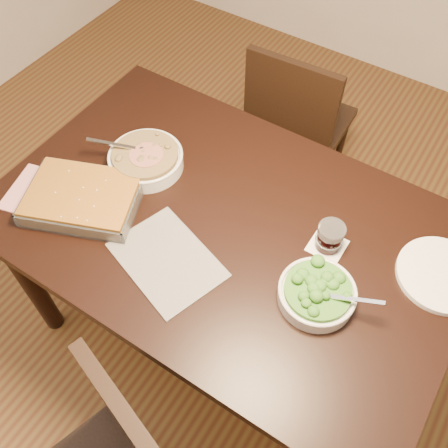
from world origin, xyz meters
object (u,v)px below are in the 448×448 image
stew_bowl (146,159)px  dinner_plate (441,275)px  table (226,240)px  broccoli_bowl (317,293)px  wine_tumbler (330,237)px  baking_dish (83,198)px  chair_far (296,121)px

stew_bowl → dinner_plate: bearing=7.0°
table → broccoli_bowl: (0.34, -0.08, 0.12)m
table → dinner_plate: dinner_plate is taller
table → wine_tumbler: size_ratio=16.00×
wine_tumbler → baking_dish: bearing=-159.1°
baking_dish → wine_tumbler: size_ratio=4.59×
dinner_plate → wine_tumbler: bearing=-165.6°
wine_tumbler → table: bearing=-163.1°
stew_bowl → broccoli_bowl: stew_bowl is taller
wine_tumbler → broccoli_bowl: bearing=-74.2°
stew_bowl → wine_tumbler: (0.63, 0.04, 0.01)m
table → wine_tumbler: bearing=16.9°
dinner_plate → chair_far: (-0.75, 0.63, -0.29)m
stew_bowl → wine_tumbler: stew_bowl is taller
broccoli_bowl → baking_dish: broccoli_bowl is taller
baking_dish → dinner_plate: baking_dish is taller
stew_bowl → chair_far: 0.83m
baking_dish → dinner_plate: 1.06m
chair_far → stew_bowl: bearing=72.7°
broccoli_bowl → chair_far: 1.05m
baking_dish → broccoli_bowl: bearing=-14.5°
broccoli_bowl → baking_dish: (-0.74, -0.09, 0.00)m
baking_dish → wine_tumbler: wine_tumbler is taller
baking_dish → table: bearing=1.9°
table → stew_bowl: 0.37m
dinner_plate → broccoli_bowl: bearing=-136.2°
table → stew_bowl: stew_bowl is taller
broccoli_bowl → chair_far: bearing=119.2°
table → broccoli_bowl: size_ratio=5.95×
chair_far → broccoli_bowl: bearing=116.2°
broccoli_bowl → dinner_plate: size_ratio=0.96×
broccoli_bowl → dinner_plate: 0.36m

